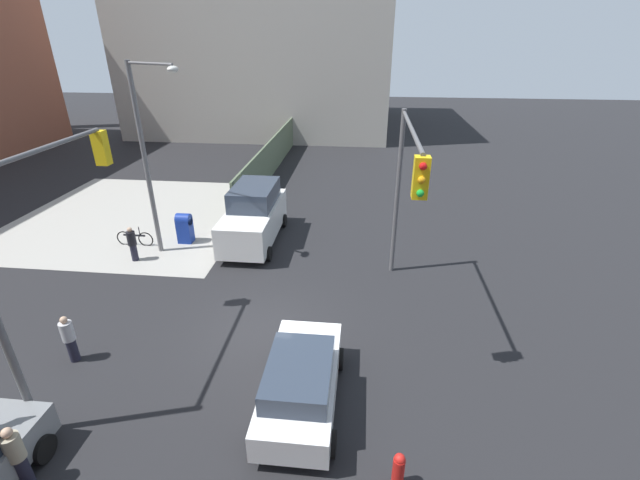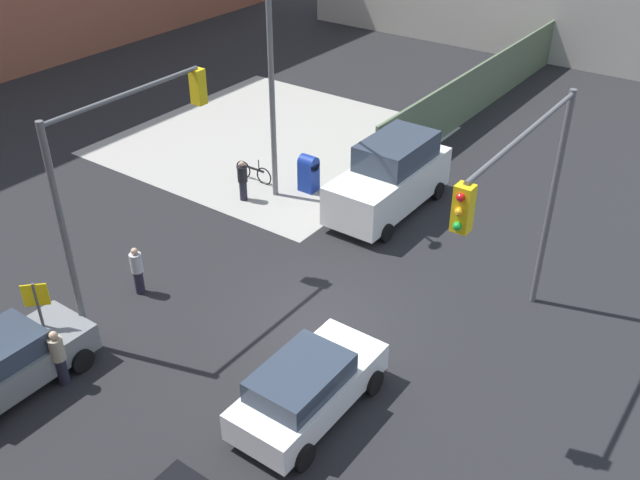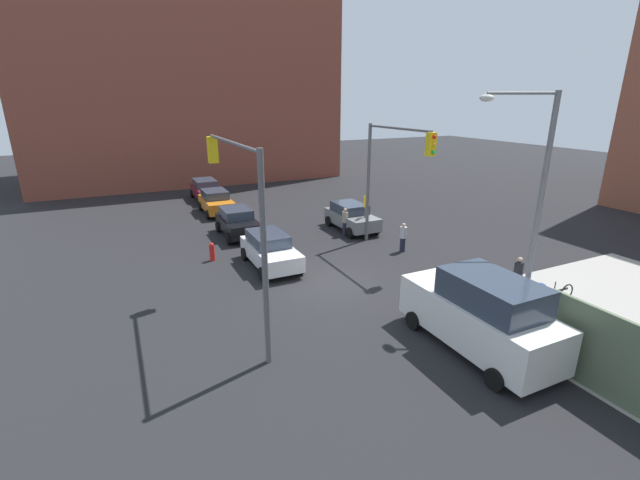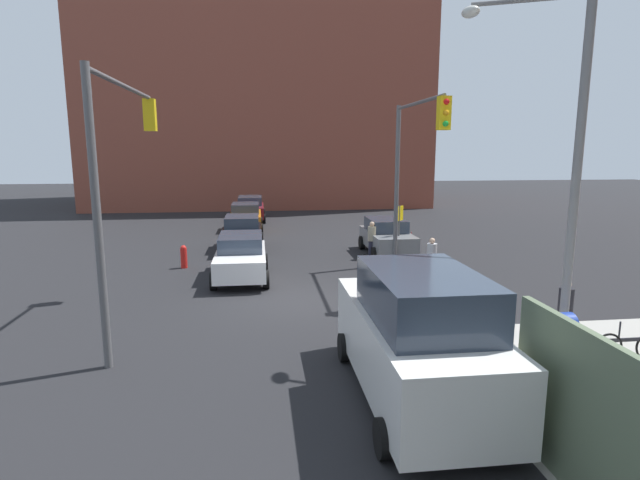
% 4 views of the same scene
% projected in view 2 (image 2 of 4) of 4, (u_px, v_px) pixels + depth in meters
% --- Properties ---
extents(ground_plane, '(120.00, 120.00, 0.00)m').
position_uv_depth(ground_plane, '(320.00, 322.00, 20.19)').
color(ground_plane, black).
extents(sidewalk_corner, '(12.00, 12.00, 0.01)m').
position_uv_depth(sidewalk_corner, '(273.00, 140.00, 30.85)').
color(sidewalk_corner, '#9E9B93').
rests_on(sidewalk_corner, ground).
extents(construction_fence, '(20.97, 0.12, 2.40)m').
position_uv_depth(construction_fence, '(493.00, 80.00, 33.86)').
color(construction_fence, '#56664C').
rests_on(construction_fence, ground).
extents(traffic_signal_nw_corner, '(5.34, 0.36, 6.50)m').
position_uv_depth(traffic_signal_nw_corner, '(122.00, 165.00, 18.28)').
color(traffic_signal_nw_corner, '#59595B').
rests_on(traffic_signal_nw_corner, ground).
extents(traffic_signal_se_corner, '(6.33, 0.36, 6.50)m').
position_uv_depth(traffic_signal_se_corner, '(524.00, 192.00, 16.89)').
color(traffic_signal_se_corner, '#59595B').
rests_on(traffic_signal_se_corner, ground).
extents(street_lamp_corner, '(1.39, 2.46, 8.00)m').
position_uv_depth(street_lamp_corner, '(276.00, 75.00, 23.89)').
color(street_lamp_corner, slate).
rests_on(street_lamp_corner, ground).
extents(warning_sign_two_way, '(0.48, 0.48, 2.40)m').
position_uv_depth(warning_sign_two_way, '(39.00, 308.00, 18.04)').
color(warning_sign_two_way, '#4C4C4C').
rests_on(warning_sign_two_way, ground).
extents(mailbox_blue, '(0.56, 0.64, 1.43)m').
position_uv_depth(mailbox_blue, '(309.00, 172.00, 26.53)').
color(mailbox_blue, navy).
rests_on(mailbox_blue, ground).
extents(sedan_gray, '(4.08, 2.02, 1.62)m').
position_uv_depth(sedan_gray, '(6.00, 362.00, 17.50)').
color(sedan_gray, slate).
rests_on(sedan_gray, ground).
extents(hatchback_white, '(4.24, 2.02, 1.62)m').
position_uv_depth(hatchback_white, '(307.00, 387.00, 16.76)').
color(hatchback_white, white).
rests_on(hatchback_white, ground).
extents(van_white_delivery, '(5.40, 2.32, 2.62)m').
position_uv_depth(van_white_delivery, '(390.00, 177.00, 25.04)').
color(van_white_delivery, white).
rests_on(van_white_delivery, ground).
extents(pedestrian_crossing, '(0.36, 0.36, 1.66)m').
position_uv_depth(pedestrian_crossing, '(59.00, 357.00, 17.63)').
color(pedestrian_crossing, '#9E937A').
rests_on(pedestrian_crossing, ground).
extents(pedestrian_waiting, '(0.36, 0.36, 1.57)m').
position_uv_depth(pedestrian_waiting, '(137.00, 270.00, 20.97)').
color(pedestrian_waiting, '#B2B2B7').
rests_on(pedestrian_waiting, ground).
extents(pedestrian_walking_north, '(0.36, 0.36, 1.56)m').
position_uv_depth(pedestrian_walking_north, '(243.00, 180.00, 25.88)').
color(pedestrian_walking_north, black).
rests_on(pedestrian_walking_north, ground).
extents(bicycle_leaning_on_fence, '(0.05, 1.75, 0.97)m').
position_uv_depth(bicycle_leaning_on_fence, '(254.00, 172.00, 27.43)').
color(bicycle_leaning_on_fence, black).
rests_on(bicycle_leaning_on_fence, ground).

